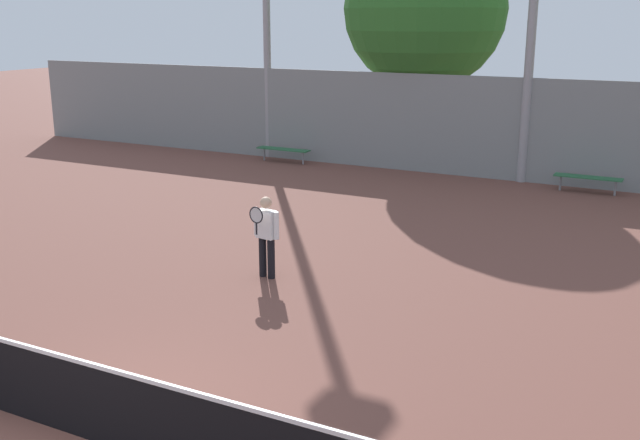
# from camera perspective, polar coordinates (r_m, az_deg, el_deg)

# --- Properties ---
(ground_plane) EXTENTS (100.00, 100.00, 0.00)m
(ground_plane) POSITION_cam_1_polar(r_m,az_deg,el_deg) (9.45, -17.61, -15.49)
(ground_plane) COLOR brown
(tennis_net) EXTENTS (12.32, 0.09, 1.00)m
(tennis_net) POSITION_cam_1_polar(r_m,az_deg,el_deg) (9.21, -17.87, -12.75)
(tennis_net) COLOR #99999E
(tennis_net) RESTS_ON ground_plane
(tennis_player) EXTENTS (0.56, 0.44, 1.54)m
(tennis_player) POSITION_cam_1_polar(r_m,az_deg,el_deg) (13.80, -4.13, -0.93)
(tennis_player) COLOR black
(tennis_player) RESTS_ON ground_plane
(bench_courtside_near) EXTENTS (1.81, 0.40, 0.46)m
(bench_courtside_near) POSITION_cam_1_polar(r_m,az_deg,el_deg) (21.85, 19.75, 3.03)
(bench_courtside_near) COLOR #28663D
(bench_courtside_near) RESTS_ON ground_plane
(bench_courtside_far) EXTENTS (1.87, 0.40, 0.46)m
(bench_courtside_far) POSITION_cam_1_polar(r_m,az_deg,el_deg) (25.00, -2.82, 5.36)
(bench_courtside_far) COLOR #28663D
(bench_courtside_far) RESTS_ON ground_plane
(back_fence) EXTENTS (35.14, 0.06, 3.02)m
(back_fence) POSITION_cam_1_polar(r_m,az_deg,el_deg) (22.92, 12.13, 6.90)
(back_fence) COLOR gray
(back_fence) RESTS_ON ground_plane
(tree_green_tall) EXTENTS (5.25, 5.25, 7.58)m
(tree_green_tall) POSITION_cam_1_polar(r_m,az_deg,el_deg) (25.21, 8.01, 15.65)
(tree_green_tall) COLOR brown
(tree_green_tall) RESTS_ON ground_plane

